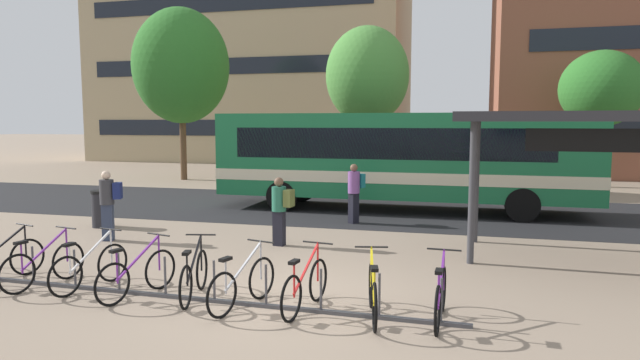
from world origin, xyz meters
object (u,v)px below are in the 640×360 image
(parked_bicycle_white_3, at_px, (90,268))
(parked_bicycle_silver_6, at_px, (243,284))
(parked_bicycle_yellow_8, at_px, (373,294))
(parked_bicycle_purple_2, at_px, (44,265))
(parked_bicycle_black_5, at_px, (194,276))
(commuter_navy_pack_0, at_px, (109,200))
(street_tree_1, at_px, (601,89))
(trash_bin, at_px, (101,209))
(parked_bicycle_red_7, at_px, (305,287))
(commuter_olive_pack_1, at_px, (280,207))
(street_tree_0, at_px, (181,66))
(parked_bicycle_black_1, at_px, (0,261))
(city_bus, at_px, (402,157))
(parked_bicycle_purple_9, at_px, (441,297))
(street_tree_2, at_px, (367,76))
(commuter_teal_pack_2, at_px, (355,189))
(transit_shelter, at_px, (614,122))
(parked_bicycle_purple_4, at_px, (137,275))

(parked_bicycle_white_3, bearing_deg, parked_bicycle_silver_6, -83.48)
(parked_bicycle_yellow_8, bearing_deg, parked_bicycle_purple_2, 76.71)
(parked_bicycle_black_5, bearing_deg, commuter_navy_pack_0, 36.70)
(parked_bicycle_silver_6, xyz_separation_m, street_tree_1, (9.26, 19.04, 3.99))
(parked_bicycle_purple_2, height_order, parked_bicycle_yellow_8, same)
(parked_bicycle_purple_2, relative_size, trash_bin, 1.65)
(parked_bicycle_black_5, relative_size, parked_bicycle_red_7, 0.99)
(commuter_olive_pack_1, distance_m, street_tree_0, 16.70)
(street_tree_1, bearing_deg, parked_bicycle_black_1, -126.90)
(city_bus, relative_size, parked_bicycle_purple_9, 6.99)
(street_tree_2, bearing_deg, parked_bicycle_yellow_8, -80.04)
(parked_bicycle_red_7, bearing_deg, street_tree_0, 41.64)
(trash_bin, distance_m, street_tree_2, 12.82)
(commuter_teal_pack_2, relative_size, trash_bin, 1.68)
(parked_bicycle_purple_9, xyz_separation_m, commuter_navy_pack_0, (-8.15, 3.65, 0.62))
(parked_bicycle_white_3, relative_size, parked_bicycle_red_7, 0.99)
(parked_bicycle_black_5, relative_size, parked_bicycle_purple_9, 0.98)
(parked_bicycle_black_5, distance_m, commuter_teal_pack_2, 7.50)
(parked_bicycle_purple_9, relative_size, commuter_navy_pack_0, 0.99)
(parked_bicycle_black_1, xyz_separation_m, commuter_teal_pack_2, (5.21, 7.35, 0.61))
(trash_bin, bearing_deg, parked_bicycle_yellow_8, -31.64)
(commuter_navy_pack_0, height_order, commuter_olive_pack_1, commuter_navy_pack_0)
(parked_bicycle_silver_6, bearing_deg, commuter_teal_pack_2, 12.48)
(city_bus, height_order, transit_shelter, city_bus)
(parked_bicycle_red_7, relative_size, street_tree_1, 0.28)
(parked_bicycle_red_7, bearing_deg, commuter_navy_pack_0, 67.07)
(parked_bicycle_purple_4, bearing_deg, parked_bicycle_purple_9, -73.92)
(parked_bicycle_purple_2, distance_m, commuter_olive_pack_1, 5.16)
(parked_bicycle_black_1, bearing_deg, parked_bicycle_yellow_8, -75.74)
(commuter_navy_pack_0, bearing_deg, parked_bicycle_purple_4, 109.26)
(parked_bicycle_silver_6, relative_size, street_tree_1, 0.28)
(transit_shelter, xyz_separation_m, street_tree_2, (-7.02, 11.29, 1.98))
(parked_bicycle_purple_4, bearing_deg, parked_bicycle_white_3, 95.34)
(parked_bicycle_white_3, height_order, street_tree_0, street_tree_0)
(parked_bicycle_purple_4, xyz_separation_m, street_tree_1, (11.17, 18.98, 3.99))
(parked_bicycle_black_5, xyz_separation_m, parked_bicycle_red_7, (1.95, -0.11, 0.00))
(parked_bicycle_purple_2, xyz_separation_m, street_tree_0, (-6.44, 17.01, 5.30))
(parked_bicycle_silver_6, relative_size, parked_bicycle_red_7, 0.98)
(parked_bicycle_yellow_8, bearing_deg, commuter_navy_pack_0, 50.42)
(parked_bicycle_silver_6, xyz_separation_m, commuter_olive_pack_1, (-0.81, 4.29, 0.55))
(street_tree_1, bearing_deg, commuter_navy_pack_0, -133.25)
(city_bus, xyz_separation_m, commuter_navy_pack_0, (-6.52, -6.40, -0.77))
(parked_bicycle_purple_9, height_order, street_tree_0, street_tree_0)
(street_tree_1, height_order, street_tree_2, street_tree_2)
(parked_bicycle_red_7, relative_size, commuter_navy_pack_0, 0.99)
(trash_bin, xyz_separation_m, street_tree_2, (5.68, 10.62, 4.39))
(parked_bicycle_black_5, height_order, parked_bicycle_yellow_8, same)
(parked_bicycle_purple_4, relative_size, parked_bicycle_red_7, 0.98)
(parked_bicycle_purple_2, xyz_separation_m, trash_bin, (-2.53, 5.08, 0.13))
(commuter_navy_pack_0, xyz_separation_m, commuter_teal_pack_2, (5.44, 3.80, -0.01))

